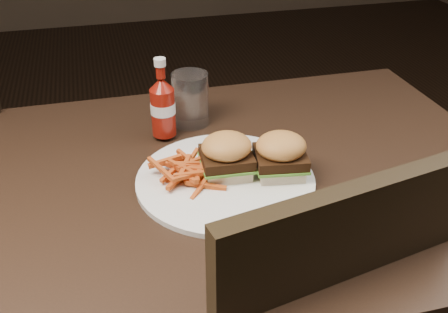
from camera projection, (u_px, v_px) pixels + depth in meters
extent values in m
cube|color=black|center=(211.00, 184.00, 1.01)|extent=(1.20, 0.80, 0.04)
cylinder|color=white|center=(225.00, 180.00, 0.98)|extent=(0.33, 0.33, 0.01)
cube|color=beige|center=(227.00, 169.00, 0.98)|extent=(0.09, 0.08, 0.02)
cube|color=beige|center=(280.00, 168.00, 0.98)|extent=(0.09, 0.09, 0.02)
cylinder|color=maroon|center=(163.00, 112.00, 1.09)|extent=(0.07, 0.07, 0.10)
cylinder|color=white|center=(190.00, 101.00, 1.15)|extent=(0.10, 0.10, 0.13)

